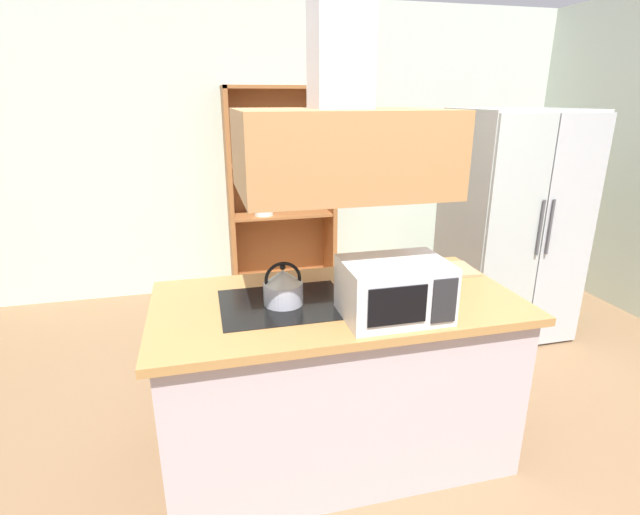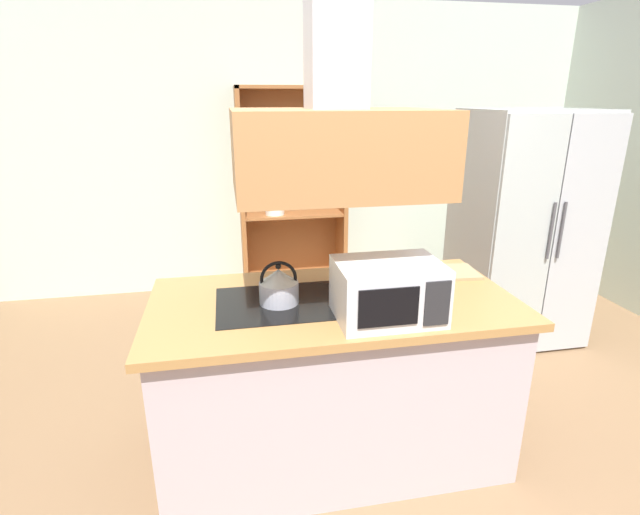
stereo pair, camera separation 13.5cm
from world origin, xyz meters
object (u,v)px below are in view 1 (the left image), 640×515
Objects in this scene: refrigerator at (510,226)px; microwave at (394,289)px; dish_cabinet at (280,204)px; kettle at (283,287)px; cutting_board at (444,270)px.

microwave is (-1.54, -1.34, 0.15)m from refrigerator.
microwave is at bearing -88.55° from dish_cabinet.
refrigerator is 2.08m from dish_cabinet.
refrigerator is 3.84× the size of microwave.
refrigerator is at bearing 41.01° from microwave.
refrigerator is 2.04m from microwave.
kettle is at bearing -99.22° from dish_cabinet.
kettle is 0.99m from cutting_board.
kettle is (-1.99, -1.09, 0.11)m from refrigerator.
refrigerator reaches higher than kettle.
cutting_board is at bearing -140.01° from refrigerator.
cutting_board is 0.74× the size of microwave.
cutting_board is (0.96, 0.22, -0.08)m from kettle.
microwave is (0.46, -0.25, 0.04)m from kettle.
refrigerator is 2.27m from kettle.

